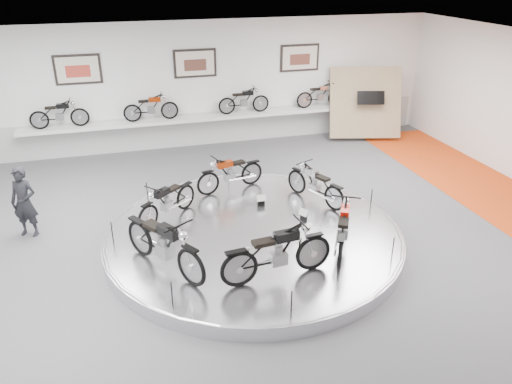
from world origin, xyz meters
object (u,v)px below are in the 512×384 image
object	(u,v)px
bike_f	(343,227)
visitor	(24,202)
shelf	(199,118)
bike_e	(277,252)
bike_d	(164,243)
bike_b	(230,173)
display_platform	(254,236)
bike_a	(315,184)
bike_c	(167,201)

from	to	relation	value
bike_f	visitor	size ratio (longest dim) A/B	1.04
shelf	bike_e	distance (m)	8.22
bike_d	bike_e	size ratio (longest dim) A/B	1.03
bike_e	bike_b	bearing A→B (deg)	83.20
bike_b	bike_f	xyz separation A→B (m)	(1.49, -3.44, 0.03)
display_platform	bike_d	bearing A→B (deg)	-154.28
bike_d	visitor	world-z (taller)	visitor
bike_a	display_platform	bearing A→B (deg)	94.96
display_platform	visitor	xyz separation A→B (m)	(-4.74, 1.75, 0.66)
bike_d	bike_e	bearing A→B (deg)	34.73
display_platform	bike_b	world-z (taller)	bike_b
display_platform	bike_e	size ratio (longest dim) A/B	3.46
shelf	bike_f	bearing A→B (deg)	-78.76
display_platform	bike_c	size ratio (longest dim) A/B	4.12
shelf	bike_b	bearing A→B (deg)	-89.70
display_platform	bike_d	distance (m)	2.34
bike_d	bike_e	world-z (taller)	bike_d
bike_e	visitor	distance (m)	5.88
shelf	visitor	bearing A→B (deg)	-135.57
display_platform	bike_b	size ratio (longest dim) A/B	4.05
bike_e	bike_d	bearing A→B (deg)	150.80
bike_e	bike_f	bearing A→B (deg)	14.96
bike_a	visitor	size ratio (longest dim) A/B	0.97
visitor	bike_d	bearing A→B (deg)	-21.52
display_platform	bike_b	xyz separation A→B (m)	(0.02, 2.22, 0.62)
bike_a	bike_c	world-z (taller)	bike_a
bike_a	bike_f	xyz separation A→B (m)	(-0.31, -2.22, 0.03)
bike_b	bike_f	size ratio (longest dim) A/B	0.94
shelf	bike_a	world-z (taller)	bike_a
shelf	bike_a	bearing A→B (deg)	-71.39
bike_b	bike_d	size ratio (longest dim) A/B	0.83
bike_e	bike_c	bearing A→B (deg)	114.20
bike_f	display_platform	bearing A→B (deg)	80.18
bike_c	visitor	distance (m)	3.11
bike_f	bike_a	bearing A→B (deg)	21.32
bike_c	bike_d	distance (m)	2.04
shelf	bike_d	bearing A→B (deg)	-105.25
bike_a	bike_e	xyz separation A→B (m)	(-1.90, -2.81, 0.08)
shelf	bike_e	size ratio (longest dim) A/B	5.95
bike_a	bike_e	distance (m)	3.39
bike_c	visitor	size ratio (longest dim) A/B	0.96
display_platform	bike_f	xyz separation A→B (m)	(1.52, -1.23, 0.65)
bike_d	bike_e	xyz separation A→B (m)	(1.93, -0.85, -0.02)
display_platform	visitor	world-z (taller)	visitor
visitor	bike_c	bearing A→B (deg)	10.35
bike_e	bike_f	world-z (taller)	bike_e
bike_a	bike_e	bearing A→B (deg)	122.47
bike_d	visitor	distance (m)	3.86
bike_b	bike_f	bearing A→B (deg)	98.18
shelf	bike_e	world-z (taller)	bike_e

